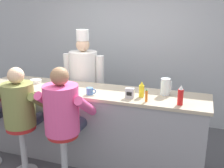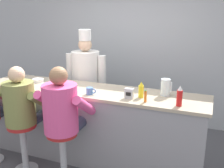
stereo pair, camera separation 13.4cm
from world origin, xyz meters
TOP-DOWN VIEW (x-y plane):
  - wall_back at (0.00, 2.01)m, footprint 10.00×0.06m
  - diner_counter at (0.00, 0.34)m, footprint 3.18×0.68m
  - ketchup_bottle_red at (1.22, 0.14)m, footprint 0.07×0.07m
  - mustard_bottle_yellow at (0.74, 0.27)m, footprint 0.07×0.07m
  - hot_sauce_bottle_orange at (0.83, 0.12)m, footprint 0.03×0.03m
  - water_pitcher_clear at (1.01, 0.46)m, footprint 0.14×0.12m
  - breakfast_plate at (-0.56, 0.34)m, footprint 0.22×0.22m
  - cereal_bowl at (-0.90, 0.39)m, footprint 0.17×0.17m
  - coffee_mug_white at (-1.13, 0.12)m, footprint 0.13×0.09m
  - coffee_mug_blue at (0.09, 0.14)m, footprint 0.14×0.09m
  - napkin_dispenser_chrome at (0.61, 0.18)m, footprint 0.11×0.07m
  - diner_seated_olive at (-0.69, -0.26)m, footprint 0.59×0.59m
  - diner_seated_pink at (-0.08, -0.26)m, footprint 0.63×0.62m
  - cook_in_whites_near at (-0.38, 0.95)m, footprint 0.70×0.45m

SIDE VIEW (x-z plane):
  - diner_counter at x=0.00m, z-range 0.00..1.05m
  - diner_seated_olive at x=-0.69m, z-range 0.18..1.62m
  - diner_seated_pink at x=-0.08m, z-range 0.18..1.67m
  - cook_in_whites_near at x=-0.38m, z-range 0.09..1.89m
  - breakfast_plate at x=-0.56m, z-range 1.04..1.08m
  - cereal_bowl at x=-0.90m, z-range 1.05..1.09m
  - coffee_mug_blue at x=0.09m, z-range 1.05..1.14m
  - coffee_mug_white at x=-1.13m, z-range 1.05..1.14m
  - napkin_dispenser_chrome at x=0.61m, z-range 1.05..1.17m
  - hot_sauce_bottle_orange at x=0.83m, z-range 1.04..1.19m
  - mustard_bottle_yellow at x=0.74m, z-range 1.04..1.24m
  - water_pitcher_clear at x=1.01m, z-range 1.05..1.26m
  - ketchup_bottle_red at x=1.22m, z-range 1.04..1.28m
  - wall_back at x=0.00m, z-range 0.00..2.70m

